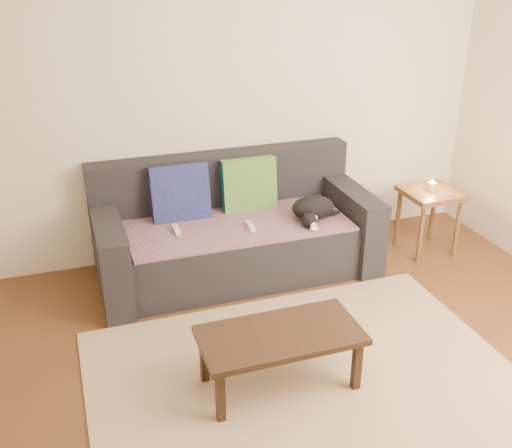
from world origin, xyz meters
name	(u,v)px	position (x,y,z in m)	size (l,w,h in m)	color
ground	(315,396)	(0.00, 0.00, 0.00)	(4.50, 4.50, 0.00)	brown
back_wall	(216,95)	(0.00, 2.00, 1.30)	(4.50, 0.04, 2.60)	beige
sofa	(234,234)	(0.00, 1.57, 0.31)	(2.10, 0.94, 0.87)	#232328
throw_blanket	(238,225)	(0.00, 1.48, 0.43)	(1.66, 0.74, 0.02)	#3C2546
cushion_navy	(180,194)	(-0.38, 1.74, 0.63)	(0.44, 0.11, 0.44)	#101047
cushion_green	(249,185)	(0.17, 1.74, 0.63)	(0.43, 0.11, 0.43)	#0B4A41
cat	(313,209)	(0.57, 1.38, 0.52)	(0.42, 0.40, 0.17)	black
wii_remote_a	(176,230)	(-0.47, 1.48, 0.46)	(0.15, 0.04, 0.03)	white
wii_remote_b	(250,226)	(0.07, 1.38, 0.46)	(0.15, 0.04, 0.03)	white
side_table	(430,201)	(1.61, 1.38, 0.44)	(0.43, 0.43, 0.54)	brown
candle	(432,186)	(1.61, 1.38, 0.57)	(0.06, 0.06, 0.09)	beige
rug	(305,379)	(0.00, 0.15, 0.01)	(2.50, 1.80, 0.01)	#9D886B
coffee_table	(280,339)	(-0.16, 0.16, 0.32)	(0.91, 0.46, 0.37)	black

